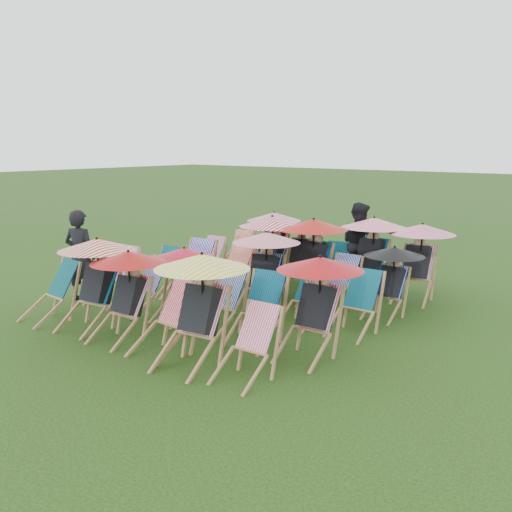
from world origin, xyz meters
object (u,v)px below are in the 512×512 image
Objects in this scene: deckchair_5 at (246,345)px; person_left at (80,256)px; deckchair_29 at (417,261)px; person_rear at (359,244)px; deckchair_0 at (49,292)px.

person_left is at bearing 167.27° from deckchair_5.
deckchair_29 reaches higher than deckchair_5.
deckchair_29 is 0.84× the size of person_left.
person_rear reaches higher than deckchair_29.
deckchair_0 is 0.68× the size of deckchair_29.
person_rear reaches higher than deckchair_5.
deckchair_29 is (0.16, 4.62, 0.29)m from deckchair_5.
person_rear reaches higher than person_left.
person_rear is at bearing -147.68° from person_left.
deckchair_5 is 0.53× the size of person_left.
deckchair_5 is at bearing -100.91° from deckchair_29.
deckchair_29 is 5.97m from person_left.
person_rear is at bearing 102.31° from deckchair_5.
deckchair_0 is 0.57× the size of person_left.
person_left reaches higher than deckchair_5.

